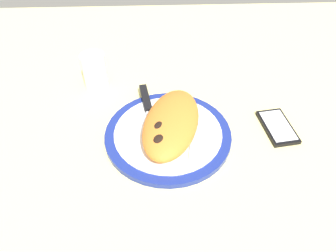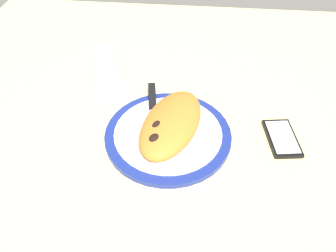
{
  "view_description": "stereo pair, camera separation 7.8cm",
  "coord_description": "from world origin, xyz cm",
  "px_view_note": "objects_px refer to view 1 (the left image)",
  "views": [
    {
      "loc": [
        -55.8,
        2.23,
        58.31
      ],
      "look_at": [
        0.0,
        0.0,
        3.73
      ],
      "focal_mm": 34.92,
      "sensor_mm": 36.0,
      "label": 1
    },
    {
      "loc": [
        -55.56,
        -5.56,
        58.31
      ],
      "look_at": [
        0.0,
        0.0,
        3.73
      ],
      "focal_mm": 34.92,
      "sensor_mm": 36.0,
      "label": 2
    }
  ],
  "objects_px": {
    "calzone": "(171,124)",
    "fork": "(193,134)",
    "knife": "(147,105)",
    "smartphone": "(278,127)",
    "water_glass": "(95,73)",
    "plate": "(168,134)"
  },
  "relations": [
    {
      "from": "smartphone",
      "to": "water_glass",
      "type": "distance_m",
      "value": 0.52
    },
    {
      "from": "plate",
      "to": "knife",
      "type": "xyz_separation_m",
      "value": [
        0.1,
        0.05,
        0.01
      ]
    },
    {
      "from": "plate",
      "to": "water_glass",
      "type": "bearing_deg",
      "value": 42.81
    },
    {
      "from": "knife",
      "to": "water_glass",
      "type": "bearing_deg",
      "value": 51.88
    },
    {
      "from": "knife",
      "to": "smartphone",
      "type": "distance_m",
      "value": 0.34
    },
    {
      "from": "plate",
      "to": "smartphone",
      "type": "bearing_deg",
      "value": -86.24
    },
    {
      "from": "fork",
      "to": "knife",
      "type": "bearing_deg",
      "value": 44.89
    },
    {
      "from": "knife",
      "to": "smartphone",
      "type": "relative_size",
      "value": 1.73
    },
    {
      "from": "calzone",
      "to": "plate",
      "type": "bearing_deg",
      "value": 66.38
    },
    {
      "from": "fork",
      "to": "water_glass",
      "type": "xyz_separation_m",
      "value": [
        0.23,
        0.26,
        0.03
      ]
    },
    {
      "from": "fork",
      "to": "smartphone",
      "type": "distance_m",
      "value": 0.22
    },
    {
      "from": "smartphone",
      "to": "water_glass",
      "type": "height_order",
      "value": "water_glass"
    },
    {
      "from": "plate",
      "to": "water_glass",
      "type": "xyz_separation_m",
      "value": [
        0.21,
        0.2,
        0.04
      ]
    },
    {
      "from": "fork",
      "to": "knife",
      "type": "distance_m",
      "value": 0.16
    },
    {
      "from": "calzone",
      "to": "smartphone",
      "type": "xyz_separation_m",
      "value": [
        0.02,
        -0.27,
        -0.04
      ]
    },
    {
      "from": "smartphone",
      "to": "calzone",
      "type": "bearing_deg",
      "value": 94.56
    },
    {
      "from": "plate",
      "to": "fork",
      "type": "bearing_deg",
      "value": -102.04
    },
    {
      "from": "calzone",
      "to": "knife",
      "type": "height_order",
      "value": "calzone"
    },
    {
      "from": "calzone",
      "to": "water_glass",
      "type": "bearing_deg",
      "value": 43.43
    },
    {
      "from": "water_glass",
      "to": "fork",
      "type": "bearing_deg",
      "value": -131.31
    },
    {
      "from": "calzone",
      "to": "fork",
      "type": "bearing_deg",
      "value": -100.26
    },
    {
      "from": "smartphone",
      "to": "water_glass",
      "type": "xyz_separation_m",
      "value": [
        0.2,
        0.48,
        0.04
      ]
    }
  ]
}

